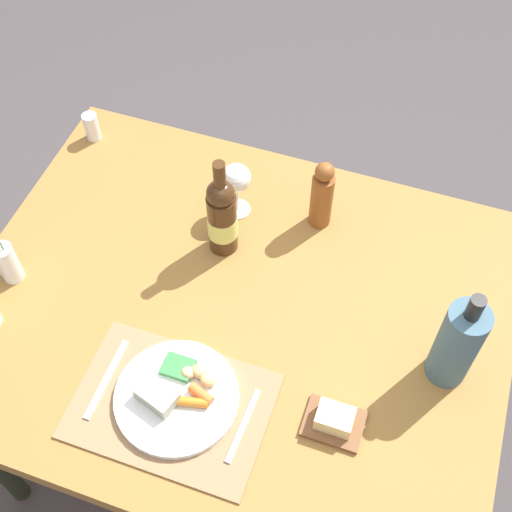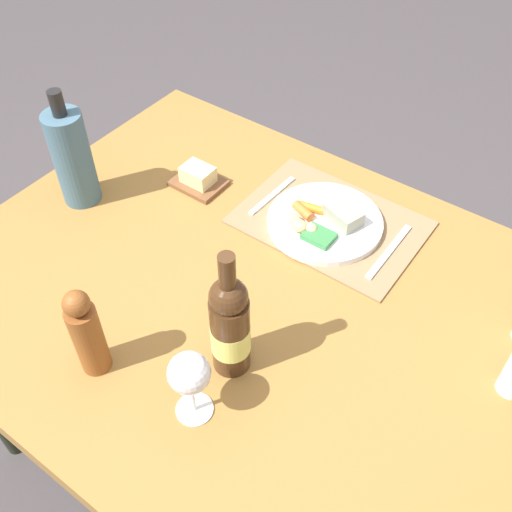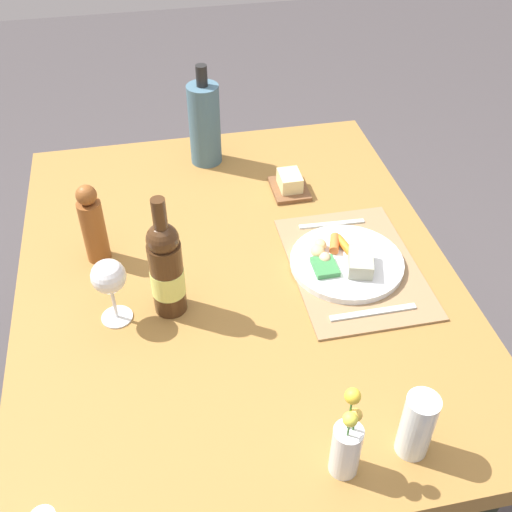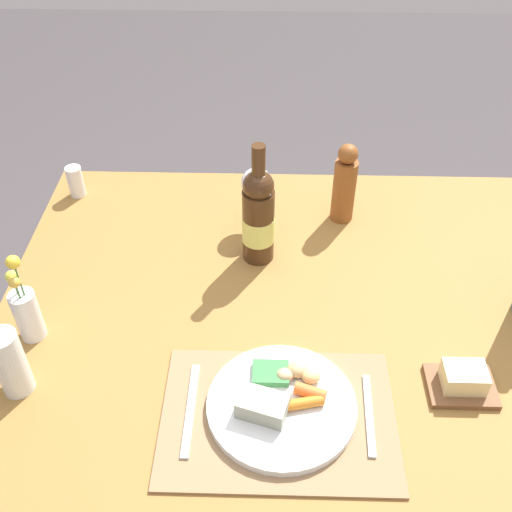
{
  "view_description": "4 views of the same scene",
  "coord_description": "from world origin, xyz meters",
  "px_view_note": "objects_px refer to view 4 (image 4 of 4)",
  "views": [
    {
      "loc": [
        0.34,
        -0.81,
        2.19
      ],
      "look_at": [
        0.02,
        0.09,
        0.85
      ],
      "focal_mm": 48.42,
      "sensor_mm": 36.0,
      "label": 1
    },
    {
      "loc": [
        -0.51,
        0.66,
        1.74
      ],
      "look_at": [
        0.01,
        -0.05,
        0.8
      ],
      "focal_mm": 41.3,
      "sensor_mm": 36.0,
      "label": 2
    },
    {
      "loc": [
        -1.1,
        0.18,
        1.76
      ],
      "look_at": [
        -0.01,
        -0.05,
        0.79
      ],
      "focal_mm": 43.16,
      "sensor_mm": 36.0,
      "label": 3
    },
    {
      "loc": [
        -0.07,
        -0.94,
        1.71
      ],
      "look_at": [
        -0.09,
        0.03,
        0.86
      ],
      "focal_mm": 42.62,
      "sensor_mm": 36.0,
      "label": 4
    }
  ],
  "objects_px": {
    "knife": "(369,414)",
    "pepper_mill": "(345,185)",
    "dining_table": "(297,326)",
    "wine_glass": "(257,185)",
    "fork": "(190,409)",
    "flower_vase": "(26,310)",
    "butter_dish": "(463,381)",
    "dinner_plate": "(281,402)",
    "water_tumbler": "(11,366)",
    "wine_bottle": "(258,216)",
    "salt_shaker": "(76,181)"
  },
  "relations": [
    {
      "from": "dinner_plate",
      "to": "pepper_mill",
      "type": "relative_size",
      "value": 1.29
    },
    {
      "from": "fork",
      "to": "wine_bottle",
      "type": "height_order",
      "value": "wine_bottle"
    },
    {
      "from": "dining_table",
      "to": "wine_glass",
      "type": "bearing_deg",
      "value": 109.03
    },
    {
      "from": "wine_glass",
      "to": "salt_shaker",
      "type": "bearing_deg",
      "value": 166.29
    },
    {
      "from": "knife",
      "to": "flower_vase",
      "type": "height_order",
      "value": "flower_vase"
    },
    {
      "from": "dinner_plate",
      "to": "salt_shaker",
      "type": "relative_size",
      "value": 3.25
    },
    {
      "from": "salt_shaker",
      "to": "pepper_mill",
      "type": "relative_size",
      "value": 0.4
    },
    {
      "from": "dining_table",
      "to": "wine_bottle",
      "type": "relative_size",
      "value": 4.33
    },
    {
      "from": "pepper_mill",
      "to": "knife",
      "type": "bearing_deg",
      "value": -89.67
    },
    {
      "from": "dinner_plate",
      "to": "flower_vase",
      "type": "bearing_deg",
      "value": 161.75
    },
    {
      "from": "water_tumbler",
      "to": "wine_glass",
      "type": "distance_m",
      "value": 0.69
    },
    {
      "from": "dining_table",
      "to": "pepper_mill",
      "type": "distance_m",
      "value": 0.38
    },
    {
      "from": "fork",
      "to": "flower_vase",
      "type": "height_order",
      "value": "flower_vase"
    },
    {
      "from": "knife",
      "to": "pepper_mill",
      "type": "bearing_deg",
      "value": 92.9
    },
    {
      "from": "pepper_mill",
      "to": "flower_vase",
      "type": "bearing_deg",
      "value": -147.95
    },
    {
      "from": "water_tumbler",
      "to": "wine_bottle",
      "type": "bearing_deg",
      "value": 41.49
    },
    {
      "from": "fork",
      "to": "flower_vase",
      "type": "bearing_deg",
      "value": 152.56
    },
    {
      "from": "wine_glass",
      "to": "dinner_plate",
      "type": "bearing_deg",
      "value": -83.85
    },
    {
      "from": "dining_table",
      "to": "water_tumbler",
      "type": "distance_m",
      "value": 0.6
    },
    {
      "from": "fork",
      "to": "knife",
      "type": "height_order",
      "value": "same"
    },
    {
      "from": "wine_bottle",
      "to": "butter_dish",
      "type": "height_order",
      "value": "wine_bottle"
    },
    {
      "from": "fork",
      "to": "pepper_mill",
      "type": "height_order",
      "value": "pepper_mill"
    },
    {
      "from": "dinner_plate",
      "to": "water_tumbler",
      "type": "relative_size",
      "value": 1.89
    },
    {
      "from": "salt_shaker",
      "to": "wine_glass",
      "type": "distance_m",
      "value": 0.51
    },
    {
      "from": "dining_table",
      "to": "wine_glass",
      "type": "distance_m",
      "value": 0.36
    },
    {
      "from": "dinner_plate",
      "to": "fork",
      "type": "distance_m",
      "value": 0.17
    },
    {
      "from": "pepper_mill",
      "to": "water_tumbler",
      "type": "bearing_deg",
      "value": -139.9
    },
    {
      "from": "fork",
      "to": "dining_table",
      "type": "bearing_deg",
      "value": 53.26
    },
    {
      "from": "dinner_plate",
      "to": "wine_bottle",
      "type": "bearing_deg",
      "value": 96.91
    },
    {
      "from": "dining_table",
      "to": "butter_dish",
      "type": "bearing_deg",
      "value": -34.45
    },
    {
      "from": "butter_dish",
      "to": "fork",
      "type": "bearing_deg",
      "value": -172.49
    },
    {
      "from": "fork",
      "to": "wine_glass",
      "type": "distance_m",
      "value": 0.59
    },
    {
      "from": "butter_dish",
      "to": "flower_vase",
      "type": "distance_m",
      "value": 0.87
    },
    {
      "from": "fork",
      "to": "pepper_mill",
      "type": "bearing_deg",
      "value": 61.75
    },
    {
      "from": "dining_table",
      "to": "dinner_plate",
      "type": "relative_size",
      "value": 4.75
    },
    {
      "from": "butter_dish",
      "to": "salt_shaker",
      "type": "bearing_deg",
      "value": 145.29
    },
    {
      "from": "fork",
      "to": "water_tumbler",
      "type": "bearing_deg",
      "value": 172.17
    },
    {
      "from": "salt_shaker",
      "to": "pepper_mill",
      "type": "distance_m",
      "value": 0.72
    },
    {
      "from": "butter_dish",
      "to": "dinner_plate",
      "type": "bearing_deg",
      "value": -170.8
    },
    {
      "from": "water_tumbler",
      "to": "pepper_mill",
      "type": "distance_m",
      "value": 0.87
    },
    {
      "from": "butter_dish",
      "to": "pepper_mill",
      "type": "height_order",
      "value": "pepper_mill"
    },
    {
      "from": "fork",
      "to": "wine_glass",
      "type": "height_order",
      "value": "wine_glass"
    },
    {
      "from": "pepper_mill",
      "to": "fork",
      "type": "bearing_deg",
      "value": -118.35
    },
    {
      "from": "butter_dish",
      "to": "pepper_mill",
      "type": "bearing_deg",
      "value": 109.27
    },
    {
      "from": "knife",
      "to": "salt_shaker",
      "type": "bearing_deg",
      "value": 138.43
    },
    {
      "from": "butter_dish",
      "to": "wine_glass",
      "type": "relative_size",
      "value": 0.78
    },
    {
      "from": "fork",
      "to": "knife",
      "type": "bearing_deg",
      "value": -0.35
    },
    {
      "from": "flower_vase",
      "to": "salt_shaker",
      "type": "bearing_deg",
      "value": 93.73
    },
    {
      "from": "dining_table",
      "to": "butter_dish",
      "type": "distance_m",
      "value": 0.38
    },
    {
      "from": "flower_vase",
      "to": "dining_table",
      "type": "bearing_deg",
      "value": 9.75
    }
  ]
}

